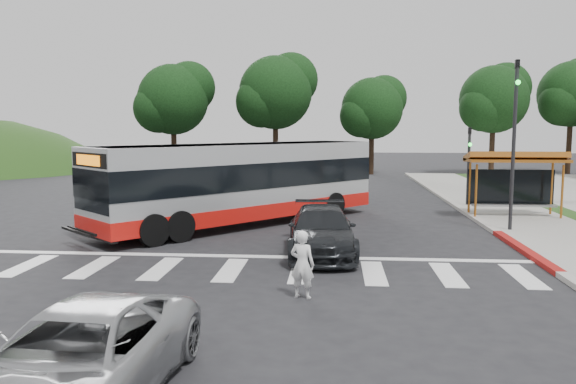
# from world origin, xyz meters

# --- Properties ---
(ground) EXTENTS (140.00, 140.00, 0.00)m
(ground) POSITION_xyz_m (0.00, 0.00, 0.00)
(ground) COLOR black
(ground) RESTS_ON ground
(sidewalk_east) EXTENTS (4.00, 40.00, 0.12)m
(sidewalk_east) POSITION_xyz_m (11.00, 8.00, 0.06)
(sidewalk_east) COLOR gray
(sidewalk_east) RESTS_ON ground
(curb_east) EXTENTS (0.30, 40.00, 0.15)m
(curb_east) POSITION_xyz_m (9.00, 8.00, 0.07)
(curb_east) COLOR #9E9991
(curb_east) RESTS_ON ground
(curb_east_red) EXTENTS (0.32, 6.00, 0.15)m
(curb_east_red) POSITION_xyz_m (9.00, -2.00, 0.08)
(curb_east_red) COLOR maroon
(curb_east_red) RESTS_ON ground
(crosswalk_ladder) EXTENTS (18.00, 2.60, 0.01)m
(crosswalk_ladder) POSITION_xyz_m (0.00, -5.00, 0.01)
(crosswalk_ladder) COLOR silver
(crosswalk_ladder) RESTS_ON ground
(bus_shelter) EXTENTS (4.20, 1.60, 2.86)m
(bus_shelter) POSITION_xyz_m (10.80, 5.10, 2.35)
(bus_shelter) COLOR #9D561A
(bus_shelter) RESTS_ON sidewalk_east
(traffic_signal_ne_tall) EXTENTS (0.18, 0.37, 6.50)m
(traffic_signal_ne_tall) POSITION_xyz_m (9.60, 1.49, 3.88)
(traffic_signal_ne_tall) COLOR black
(traffic_signal_ne_tall) RESTS_ON ground
(traffic_signal_ne_short) EXTENTS (0.18, 0.37, 4.00)m
(traffic_signal_ne_short) POSITION_xyz_m (9.60, 8.49, 2.48)
(traffic_signal_ne_short) COLOR black
(traffic_signal_ne_short) RESTS_ON ground
(tree_ne_a) EXTENTS (6.16, 5.74, 9.30)m
(tree_ne_a) POSITION_xyz_m (16.08, 28.06, 6.39)
(tree_ne_a) COLOR black
(tree_ne_a) RESTS_ON parking_lot
(tree_ne_b) EXTENTS (6.16, 5.74, 10.02)m
(tree_ne_b) POSITION_xyz_m (23.08, 30.06, 6.92)
(tree_ne_b) COLOR black
(tree_ne_b) RESTS_ON ground
(tree_north_a) EXTENTS (6.60, 6.15, 10.17)m
(tree_north_a) POSITION_xyz_m (-1.92, 26.07, 6.92)
(tree_north_a) COLOR black
(tree_north_a) RESTS_ON ground
(tree_north_b) EXTENTS (5.72, 5.33, 8.43)m
(tree_north_b) POSITION_xyz_m (6.07, 28.06, 5.66)
(tree_north_b) COLOR black
(tree_north_b) RESTS_ON ground
(tree_north_c) EXTENTS (6.16, 5.74, 9.30)m
(tree_north_c) POSITION_xyz_m (-9.92, 24.06, 6.29)
(tree_north_c) COLOR black
(tree_north_c) RESTS_ON ground
(transit_bus) EXTENTS (10.74, 11.44, 3.33)m
(transit_bus) POSITION_xyz_m (-0.88, 2.44, 1.67)
(transit_bus) COLOR #ACAEB0
(transit_bus) RESTS_ON ground
(pedestrian) EXTENTS (0.68, 0.54, 1.61)m
(pedestrian) POSITION_xyz_m (2.16, -7.41, 0.81)
(pedestrian) COLOR white
(pedestrian) RESTS_ON ground
(dark_sedan) EXTENTS (2.35, 5.21, 1.48)m
(dark_sedan) POSITION_xyz_m (2.50, -2.72, 0.74)
(dark_sedan) COLOR black
(dark_sedan) RESTS_ON ground
(silver_suv_south) EXTENTS (2.61, 5.17, 1.40)m
(silver_suv_south) POSITION_xyz_m (-0.74, -12.84, 0.70)
(silver_suv_south) COLOR #9C9EA1
(silver_suv_south) RESTS_ON ground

